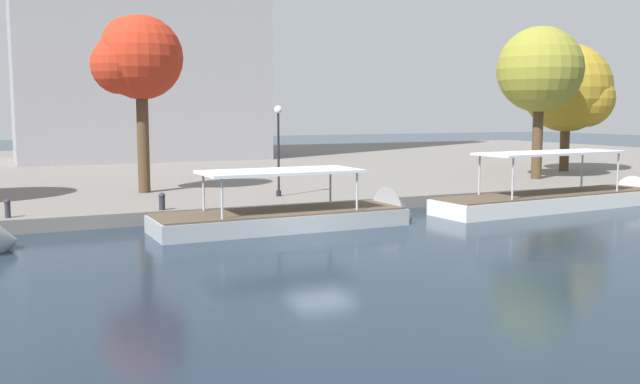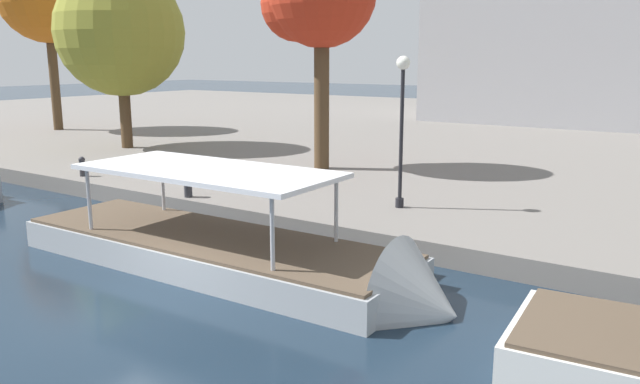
% 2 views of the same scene
% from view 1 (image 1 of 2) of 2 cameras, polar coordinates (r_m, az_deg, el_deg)
% --- Properties ---
extents(ground_plane, '(220.00, 220.00, 0.00)m').
position_cam_1_polar(ground_plane, '(28.02, 0.09, -3.90)').
color(ground_plane, '#192838').
extents(dock_promenade, '(120.00, 55.00, 0.62)m').
position_cam_1_polar(dock_promenade, '(60.18, -13.52, 1.84)').
color(dock_promenade, slate).
rests_on(dock_promenade, ground_plane).
extents(tour_boat_1, '(12.32, 3.41, 3.88)m').
position_cam_1_polar(tour_boat_1, '(31.17, -1.12, -2.34)').
color(tour_boat_1, '#9EA3A8').
rests_on(tour_boat_1, ground_plane).
extents(tour_boat_2, '(15.01, 3.99, 4.18)m').
position_cam_1_polar(tour_boat_2, '(39.34, 19.04, -0.82)').
color(tour_boat_2, silver).
rests_on(tour_boat_2, ground_plane).
extents(mooring_bollard_0, '(0.26, 0.26, 0.80)m').
position_cam_1_polar(mooring_bollard_0, '(32.42, -23.90, -1.16)').
color(mooring_bollard_0, '#2D2D33').
rests_on(mooring_bollard_0, dock_promenade).
extents(mooring_bollard_1, '(0.30, 0.30, 0.80)m').
position_cam_1_polar(mooring_bollard_1, '(32.71, -12.63, -0.69)').
color(mooring_bollard_1, '#2D2D33').
rests_on(mooring_bollard_1, dock_promenade).
extents(lamp_post, '(0.42, 0.42, 4.74)m').
position_cam_1_polar(lamp_post, '(36.98, -3.38, 4.33)').
color(lamp_post, black).
rests_on(lamp_post, dock_promenade).
extents(tree_1, '(6.45, 6.46, 9.37)m').
position_cam_1_polar(tree_1, '(55.49, 19.56, 7.80)').
color(tree_1, '#4C3823').
rests_on(tree_1, dock_promenade).
extents(tree_2, '(5.55, 5.55, 9.92)m').
position_cam_1_polar(tree_2, '(48.79, 17.19, 9.35)').
color(tree_2, '#4C3823').
rests_on(tree_2, dock_promenade).
extents(tree_4, '(4.94, 4.52, 9.59)m').
position_cam_1_polar(tree_4, '(39.83, -14.72, 10.42)').
color(tree_4, '#4C3823').
rests_on(tree_4, dock_promenade).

